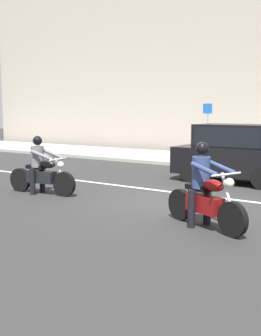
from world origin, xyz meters
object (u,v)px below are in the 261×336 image
Objects in this scene: parked_hatchback_black at (235,153)px; street_sign_post at (207,124)px; motorcycle_with_rider_gray at (41,170)px; motorcycle_with_rider_denim_blue at (204,193)px.

street_sign_post is at bearing 122.38° from parked_hatchback_black.
motorcycle_with_rider_gray is 0.58× the size of parked_hatchback_black.
street_sign_post is (-3.34, 5.27, 0.69)m from parked_hatchback_black.
street_sign_post reaches higher than motorcycle_with_rider_denim_blue.
motorcycle_with_rider_denim_blue reaches higher than motorcycle_with_rider_gray.
motorcycle_with_rider_denim_blue is 5.50m from parked_hatchback_black.
parked_hatchback_black is at bearing 105.12° from motorcycle_with_rider_denim_blue.
motorcycle_with_rider_denim_blue is 0.80× the size of street_sign_post.
parked_hatchback_black is (-1.43, 5.30, 0.26)m from motorcycle_with_rider_denim_blue.
street_sign_post reaches higher than parked_hatchback_black.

